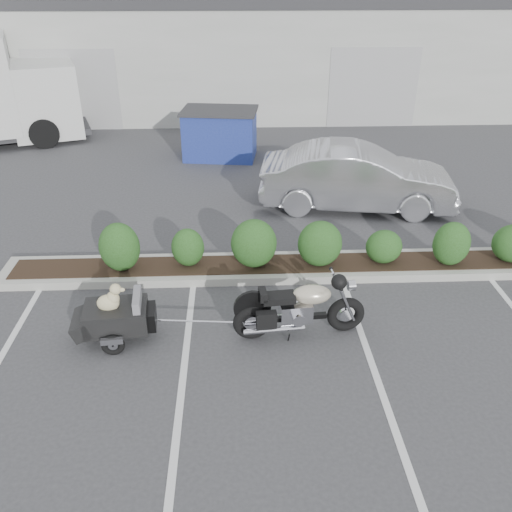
{
  "coord_description": "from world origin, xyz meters",
  "views": [
    {
      "loc": [
        -0.73,
        -6.49,
        5.13
      ],
      "look_at": [
        -0.39,
        1.44,
        0.75
      ],
      "focal_mm": 38.0,
      "sensor_mm": 36.0,
      "label": 1
    }
  ],
  "objects_px": {
    "motorcycle": "(300,309)",
    "pet_trailer": "(115,316)",
    "dumpster": "(220,133)",
    "sedan": "(357,178)"
  },
  "relations": [
    {
      "from": "motorcycle",
      "to": "pet_trailer",
      "type": "bearing_deg",
      "value": 174.14
    },
    {
      "from": "motorcycle",
      "to": "dumpster",
      "type": "xyz_separation_m",
      "value": [
        -1.34,
        8.63,
        0.23
      ]
    },
    {
      "from": "sedan",
      "to": "dumpster",
      "type": "distance_m",
      "value": 4.96
    },
    {
      "from": "pet_trailer",
      "to": "sedan",
      "type": "xyz_separation_m",
      "value": [
        4.64,
        4.82,
        0.31
      ]
    },
    {
      "from": "pet_trailer",
      "to": "sedan",
      "type": "height_order",
      "value": "sedan"
    },
    {
      "from": "motorcycle",
      "to": "pet_trailer",
      "type": "height_order",
      "value": "motorcycle"
    },
    {
      "from": "motorcycle",
      "to": "dumpster",
      "type": "bearing_deg",
      "value": 93.33
    },
    {
      "from": "pet_trailer",
      "to": "motorcycle",
      "type": "bearing_deg",
      "value": -5.86
    },
    {
      "from": "pet_trailer",
      "to": "sedan",
      "type": "distance_m",
      "value": 6.7
    },
    {
      "from": "sedan",
      "to": "motorcycle",
      "type": "bearing_deg",
      "value": 167.21
    }
  ]
}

